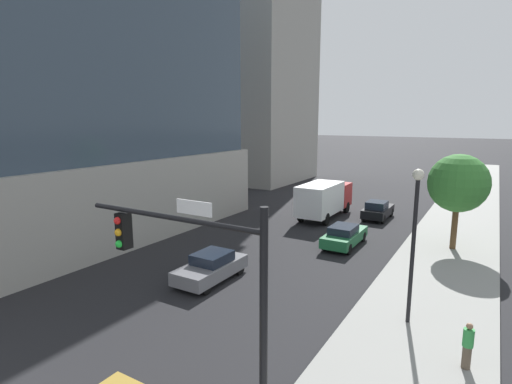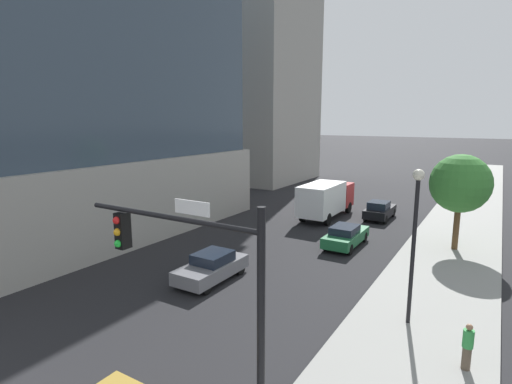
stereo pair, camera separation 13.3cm
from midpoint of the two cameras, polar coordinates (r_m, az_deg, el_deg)
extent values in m
cube|color=gray|center=(24.84, 25.01, -9.78)|extent=(5.48, 120.00, 0.15)
cube|color=#9E9B93|center=(35.30, -28.01, 0.27)|extent=(21.58, 25.32, 5.56)
cube|color=#9E9B93|center=(56.09, -0.46, 19.12)|extent=(13.30, 14.04, 33.55)
cube|color=gold|center=(51.57, 1.00, 25.51)|extent=(0.90, 0.90, 43.42)
cylinder|color=black|center=(9.94, 0.69, -19.72)|extent=(0.20, 0.20, 6.15)
cylinder|color=black|center=(10.65, -12.75, -3.54)|extent=(5.74, 0.14, 0.14)
cube|color=black|center=(12.06, -18.70, -5.28)|extent=(0.32, 0.36, 1.05)
sphere|color=red|center=(11.86, -19.50, -3.89)|extent=(0.22, 0.22, 0.22)
sphere|color=orange|center=(11.94, -19.40, -5.48)|extent=(0.22, 0.22, 0.22)
sphere|color=green|center=(12.04, -19.30, -7.03)|extent=(0.22, 0.22, 0.22)
cube|color=white|center=(10.01, -9.25, -2.25)|extent=(1.10, 0.04, 0.36)
cylinder|color=black|center=(16.89, 21.31, -8.12)|extent=(0.16, 0.16, 5.82)
sphere|color=silver|center=(16.22, 22.03, 2.32)|extent=(0.44, 0.44, 0.44)
cylinder|color=brown|center=(28.00, 26.42, -4.47)|extent=(0.36, 0.36, 2.85)
sphere|color=#387F33|center=(27.47, 26.88, 1.14)|extent=(3.60, 3.60, 3.60)
cube|color=black|center=(34.88, 16.96, -2.64)|extent=(1.79, 4.10, 0.69)
cube|color=#19212D|center=(34.30, 16.82, -1.77)|extent=(1.51, 1.82, 0.57)
cylinder|color=black|center=(36.45, 16.28, -2.53)|extent=(0.22, 0.71, 0.71)
cylinder|color=black|center=(36.10, 18.69, -2.78)|extent=(0.22, 0.71, 0.71)
cylinder|color=black|center=(33.83, 15.05, -3.45)|extent=(0.22, 0.71, 0.71)
cylinder|color=black|center=(33.45, 17.65, -3.74)|extent=(0.22, 0.71, 0.71)
cube|color=#1E6638|center=(26.94, 12.44, -6.26)|extent=(1.78, 4.51, 0.66)
cube|color=#19212D|center=(26.50, 12.27, -5.25)|extent=(1.50, 2.00, 0.48)
cylinder|color=black|center=(28.66, 11.92, -5.82)|extent=(0.22, 0.68, 0.68)
cylinder|color=black|center=(28.21, 14.94, -6.21)|extent=(0.22, 0.68, 0.68)
cylinder|color=black|center=(25.89, 9.65, -7.50)|extent=(0.22, 0.68, 0.68)
cylinder|color=black|center=(25.40, 12.97, -7.98)|extent=(0.22, 0.68, 0.68)
cube|color=slate|center=(21.01, -6.69, -10.94)|extent=(1.87, 4.25, 0.67)
cube|color=#19212D|center=(20.91, -6.48, -9.29)|extent=(1.57, 1.91, 0.52)
cylinder|color=black|center=(22.65, -6.08, -10.09)|extent=(0.22, 0.64, 0.64)
cylinder|color=black|center=(21.75, -2.55, -10.92)|extent=(0.22, 0.64, 0.64)
cylinder|color=black|center=(20.59, -11.05, -12.38)|extent=(0.22, 0.64, 0.64)
cylinder|color=black|center=(19.60, -7.36, -13.47)|extent=(0.22, 0.64, 0.64)
cube|color=#B21E1E|center=(36.55, 11.22, -0.27)|extent=(2.41, 2.05, 2.02)
cube|color=white|center=(33.08, 9.02, -0.95)|extent=(2.41, 5.12, 2.43)
cylinder|color=black|center=(37.13, 9.62, -1.80)|extent=(0.30, 0.99, 0.99)
cylinder|color=black|center=(36.43, 12.73, -2.15)|extent=(0.30, 0.99, 0.99)
cylinder|color=black|center=(32.62, 6.38, -3.41)|extent=(0.30, 0.99, 0.99)
cylinder|color=black|center=(31.83, 9.85, -3.84)|extent=(0.30, 0.99, 0.99)
cylinder|color=brown|center=(15.68, 27.69, -20.21)|extent=(0.28, 0.28, 0.78)
cylinder|color=green|center=(15.35, 27.92, -17.97)|extent=(0.34, 0.34, 0.60)
sphere|color=#997051|center=(15.17, 28.05, -16.62)|extent=(0.21, 0.21, 0.21)
camera|label=1|loc=(0.07, -90.23, -0.04)|focal=27.92mm
camera|label=2|loc=(0.07, 89.77, 0.04)|focal=27.92mm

